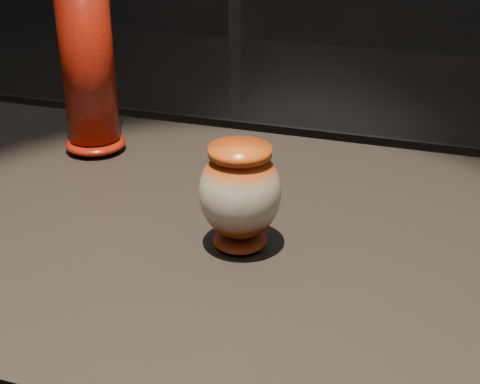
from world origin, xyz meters
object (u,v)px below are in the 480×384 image
object	(u,v)px
display_plinth	(249,369)
tall_vase	(87,61)
main_vase	(240,194)
back_shelf	(378,7)

from	to	relation	value
display_plinth	tall_vase	size ratio (longest dim) A/B	5.54
main_vase	back_shelf	world-z (taller)	main_vase
tall_vase	back_shelf	size ratio (longest dim) A/B	0.18
display_plinth	main_vase	world-z (taller)	main_vase
tall_vase	back_shelf	xyz separation A→B (m)	(0.11, 3.21, -0.44)
tall_vase	main_vase	bearing A→B (deg)	-34.28
display_plinth	back_shelf	world-z (taller)	same
main_vase	tall_vase	xyz separation A→B (m)	(-0.38, 0.26, 0.09)
display_plinth	main_vase	distance (m)	0.36
tall_vase	back_shelf	bearing A→B (deg)	87.96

